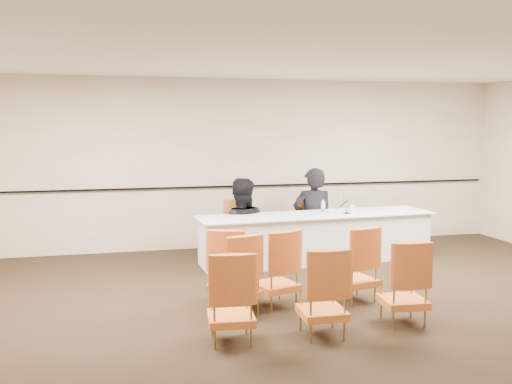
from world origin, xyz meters
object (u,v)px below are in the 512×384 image
at_px(panelist_main, 313,223).
at_px(coffee_cup, 353,210).
at_px(panelist_second, 240,235).
at_px(drinking_glass, 330,211).
at_px(panelist_main_chair, 313,226).
at_px(aud_chair_front_left, 228,266).
at_px(microphone, 346,206).
at_px(aud_chair_back_left, 231,296).
at_px(aud_chair_back_mid, 322,291).
at_px(panel_table, 316,238).
at_px(water_bottle, 323,207).
at_px(aud_chair_extra, 237,273).
at_px(aud_chair_front_mid, 276,268).
at_px(aud_chair_front_right, 355,263).
at_px(panelist_second_chair, 240,230).
at_px(aud_chair_back_right, 403,281).

height_order(panelist_main, coffee_cup, panelist_main).
height_order(panelist_second, drinking_glass, panelist_second).
bearing_deg(panelist_main_chair, aud_chair_front_left, -132.37).
xyz_separation_m(microphone, coffee_cup, (0.09, -0.04, -0.06)).
distance_m(aud_chair_back_left, aud_chair_back_mid, 0.96).
xyz_separation_m(panel_table, water_bottle, (0.10, -0.02, 0.50)).
relative_size(water_bottle, aud_chair_extra, 0.24).
relative_size(aud_chair_front_mid, aud_chair_back_left, 1.00).
distance_m(aud_chair_front_right, aud_chair_back_left, 2.02).
height_order(aud_chair_front_left, aud_chair_extra, same).
relative_size(panelist_main, drinking_glass, 19.10).
bearing_deg(water_bottle, panelist_main, 85.32).
relative_size(panelist_second, water_bottle, 8.16).
bearing_deg(aud_chair_front_right, aud_chair_front_left, 156.53).
distance_m(panelist_second, aud_chair_back_mid, 3.62).
bearing_deg(aud_chair_front_left, panelist_second, 95.30).
height_order(panelist_second, aud_chair_back_mid, panelist_second).
relative_size(panelist_second_chair, aud_chair_back_left, 1.00).
bearing_deg(aud_chair_back_right, water_bottle, 92.07).
bearing_deg(drinking_glass, panelist_main_chair, 95.97).
bearing_deg(aud_chair_front_mid, aud_chair_back_left, -145.01).
bearing_deg(panelist_second_chair, microphone, -23.24).
relative_size(microphone, aud_chair_extra, 0.27).
bearing_deg(panelist_second, coffee_cup, 171.57).
bearing_deg(aud_chair_front_left, panelist_main_chair, 72.03).
xyz_separation_m(aud_chair_back_mid, aud_chair_back_right, (1.00, 0.13, 0.00)).
height_order(panel_table, aud_chair_back_mid, aud_chair_back_mid).
height_order(aud_chair_back_left, aud_chair_back_mid, same).
bearing_deg(aud_chair_front_left, aud_chair_back_left, -78.89).
distance_m(aud_chair_front_right, aud_chair_back_right, 0.91).
bearing_deg(aud_chair_back_mid, coffee_cup, 63.48).
bearing_deg(panelist_second, aud_chair_front_left, 85.84).
xyz_separation_m(water_bottle, drinking_glass, (0.11, -0.00, -0.06)).
bearing_deg(aud_chair_front_left, panelist_second_chair, 95.30).
bearing_deg(microphone, aud_chair_back_mid, -137.73).
bearing_deg(aud_chair_front_right, panelist_main_chair, 67.83).
bearing_deg(drinking_glass, aud_chair_back_mid, -112.53).
xyz_separation_m(panel_table, drinking_glass, (0.21, -0.03, 0.43)).
bearing_deg(aud_chair_front_left, aud_chair_front_right, 11.41).
relative_size(panelist_second, coffee_cup, 13.55).
bearing_deg(aud_chair_front_mid, aud_chair_back_right, -55.35).
height_order(microphone, aud_chair_front_left, microphone).
height_order(panelist_main_chair, panelist_second, panelist_second).
bearing_deg(panelist_main, water_bottle, 93.69).
bearing_deg(panelist_second_chair, panelist_main_chair, 0.00).
bearing_deg(aud_chair_back_mid, panelist_second_chair, 93.31).
relative_size(microphone, aud_chair_front_right, 0.27).
height_order(panelist_main_chair, aud_chair_front_left, same).
relative_size(panel_table, aud_chair_back_left, 4.04).
relative_size(aud_chair_front_mid, aud_chair_back_right, 1.00).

